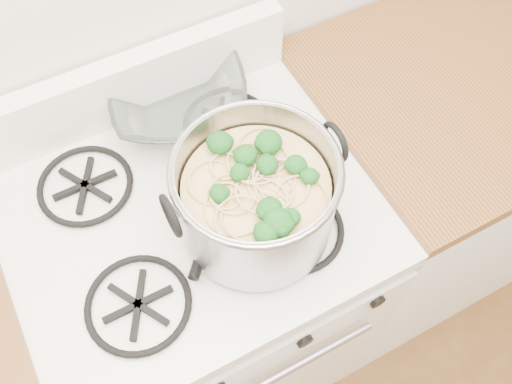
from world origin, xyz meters
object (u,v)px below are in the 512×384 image
at_px(gas_range, 206,292).
at_px(spatula, 228,169).
at_px(glass_bowl, 180,104).
at_px(stock_pot, 256,199).

distance_m(gas_range, spatula, 0.51).
relative_size(spatula, glass_bowl, 2.55).
xyz_separation_m(spatula, glass_bowl, (-0.02, 0.21, 0.00)).
relative_size(stock_pot, glass_bowl, 2.80).
distance_m(gas_range, stock_pot, 0.60).
bearing_deg(spatula, glass_bowl, 136.25).
xyz_separation_m(gas_range, stock_pot, (0.11, -0.10, 0.58)).
xyz_separation_m(gas_range, glass_bowl, (0.09, 0.24, 0.50)).
height_order(gas_range, stock_pot, stock_pot).
bearing_deg(glass_bowl, stock_pot, -87.98).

